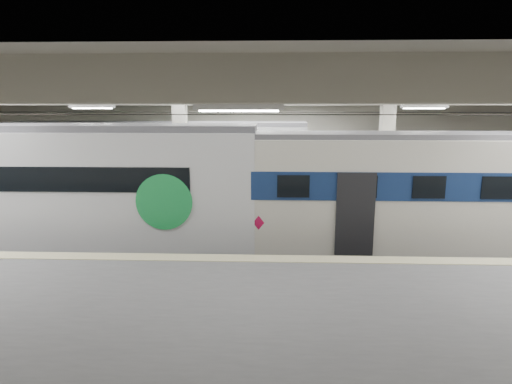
{
  "coord_description": "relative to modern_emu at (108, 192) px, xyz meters",
  "views": [
    {
      "loc": [
        0.59,
        -13.71,
        4.97
      ],
      "look_at": [
        0.04,
        1.0,
        2.0
      ],
      "focal_mm": 30.0,
      "sensor_mm": 36.0,
      "label": 1
    }
  ],
  "objects": [
    {
      "name": "older_rer",
      "position": [
        10.95,
        0.0,
        0.02
      ],
      "size": [
        12.43,
        2.75,
        4.15
      ],
      "color": "beige",
      "rests_on": "ground"
    },
    {
      "name": "far_train",
      "position": [
        0.32,
        5.5,
        0.05
      ],
      "size": [
        13.39,
        3.2,
        4.27
      ],
      "rotation": [
        0.0,
        0.0,
        -0.04
      ],
      "color": "silver",
      "rests_on": "ground"
    },
    {
      "name": "modern_emu",
      "position": [
        0.0,
        0.0,
        0.0
      ],
      "size": [
        13.55,
        2.8,
        4.38
      ],
      "color": "silver",
      "rests_on": "ground"
    },
    {
      "name": "station_hall",
      "position": [
        4.86,
        -1.74,
        1.09
      ],
      "size": [
        36.0,
        24.0,
        5.75
      ],
      "color": "black",
      "rests_on": "ground"
    }
  ]
}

